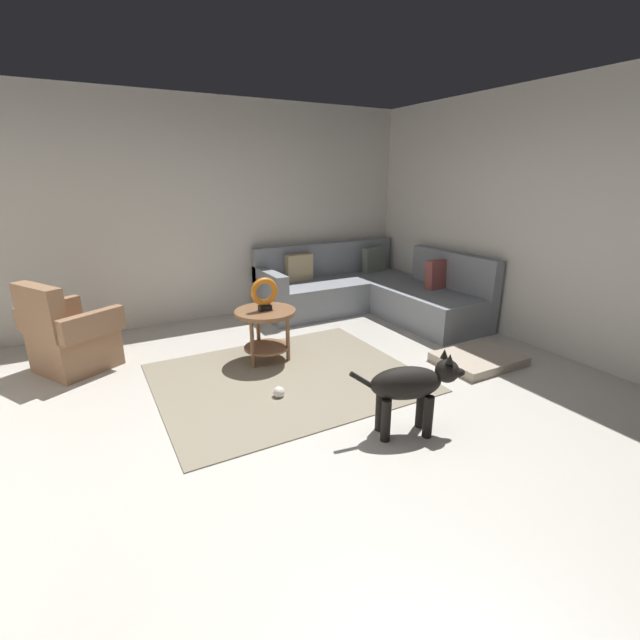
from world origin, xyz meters
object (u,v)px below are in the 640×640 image
sectional_couch (369,292)px  dog_bed_mat (479,359)px  dog_toy_ball (279,392)px  torus_sculpture (264,293)px  dog (412,386)px  side_table (266,322)px  armchair (69,338)px

sectional_couch → dog_bed_mat: size_ratio=2.81×
dog_toy_ball → torus_sculpture: bearing=74.9°
dog_toy_ball → dog: bearing=-57.0°
sectional_couch → side_table: sectional_couch is taller
armchair → dog: bearing=11.0°
side_table → dog_bed_mat: side_table is taller
torus_sculpture → dog: torus_sculpture is taller
dog → sectional_couch: bearing=170.6°
sectional_couch → dog_toy_ball: bearing=-141.7°
side_table → dog_toy_ball: (-0.21, -0.77, -0.37)m
sectional_couch → dog_bed_mat: 1.95m
dog_toy_ball → side_table: bearing=74.9°
sectional_couch → dog_toy_ball: size_ratio=23.01×
sectional_couch → dog: bearing=-119.2°
sectional_couch → dog_bed_mat: (-0.01, -1.93, -0.25)m
sectional_couch → dog_bed_mat: bearing=-90.4°
side_table → sectional_couch: bearing=24.9°
torus_sculpture → dog_toy_ball: 1.04m
armchair → side_table: 1.87m
side_table → torus_sculpture: size_ratio=1.84×
torus_sculpture → dog_bed_mat: bearing=-30.4°
dog_bed_mat → sectional_couch: bearing=89.6°
sectional_couch → torus_sculpture: size_ratio=6.90×
sectional_couch → armchair: size_ratio=2.27×
armchair → torus_sculpture: (1.72, -0.72, 0.39)m
armchair → torus_sculpture: 1.90m
side_table → dog: dog is taller
side_table → dog: 1.77m
dog → dog_toy_ball: size_ratio=8.33×
torus_sculpture → dog_toy_ball: bearing=-105.1°
dog_bed_mat → dog: size_ratio=0.98×
armchair → dog_toy_ball: size_ratio=10.16×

